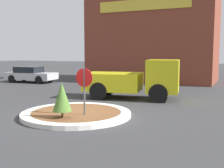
% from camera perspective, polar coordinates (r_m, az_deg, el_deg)
% --- Properties ---
extents(ground_plane, '(120.00, 120.00, 0.00)m').
position_cam_1_polar(ground_plane, '(11.80, -7.22, -6.45)').
color(ground_plane, '#38383A').
extents(traffic_island, '(4.52, 4.52, 0.18)m').
position_cam_1_polar(traffic_island, '(11.78, -7.23, -6.03)').
color(traffic_island, silver).
rests_on(traffic_island, ground_plane).
extents(stop_sign, '(0.73, 0.07, 2.03)m').
position_cam_1_polar(stop_sign, '(11.01, -5.66, 0.04)').
color(stop_sign, '#4C4C51').
rests_on(stop_sign, ground_plane).
extents(island_shrub, '(0.72, 0.72, 1.33)m').
position_cam_1_polar(island_shrub, '(10.65, -10.13, -2.61)').
color(island_shrub, brown).
rests_on(island_shrub, traffic_island).
extents(utility_truck, '(5.54, 3.00, 2.22)m').
position_cam_1_polar(utility_truck, '(15.87, 4.90, 0.87)').
color(utility_truck, gold).
rests_on(utility_truck, ground_plane).
extents(storefront_building, '(11.15, 6.07, 7.29)m').
position_cam_1_polar(storefront_building, '(26.48, 8.33, 8.62)').
color(storefront_building, brown).
rests_on(storefront_building, ground_plane).
extents(parked_sedan_silver, '(4.57, 2.24, 1.38)m').
position_cam_1_polar(parked_sedan_silver, '(25.58, -16.22, 1.90)').
color(parked_sedan_silver, '#B7B7BC').
rests_on(parked_sedan_silver, ground_plane).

